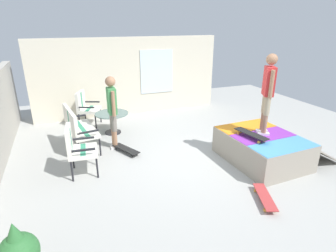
# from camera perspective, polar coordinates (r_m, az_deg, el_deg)

# --- Properties ---
(ground_plane) EXTENTS (12.00, 12.00, 0.10)m
(ground_plane) POSITION_cam_1_polar(r_m,az_deg,el_deg) (6.29, 5.49, -7.24)
(ground_plane) COLOR #A8A8A3
(house_facade) EXTENTS (0.23, 6.00, 2.45)m
(house_facade) POSITION_cam_1_polar(r_m,az_deg,el_deg) (9.13, -7.92, 10.08)
(house_facade) COLOR beige
(house_facade) RESTS_ON ground_plane
(skate_ramp) EXTENTS (1.84, 2.25, 0.61)m
(skate_ramp) POSITION_cam_1_polar(r_m,az_deg,el_deg) (6.41, 18.96, -4.26)
(skate_ramp) COLOR gray
(skate_ramp) RESTS_ON ground_plane
(patio_bench) EXTENTS (1.32, 0.73, 1.02)m
(patio_bench) POSITION_cam_1_polar(r_m,az_deg,el_deg) (6.81, -18.35, 0.12)
(patio_bench) COLOR black
(patio_bench) RESTS_ON ground_plane
(patio_chair_near_house) EXTENTS (0.79, 0.75, 1.02)m
(patio_chair_near_house) POSITION_cam_1_polar(r_m,az_deg,el_deg) (8.38, -16.75, 4.10)
(patio_chair_near_house) COLOR black
(patio_chair_near_house) RESTS_ON ground_plane
(patio_chair_by_wall) EXTENTS (0.67, 0.60, 1.02)m
(patio_chair_by_wall) POSITION_cam_1_polar(r_m,az_deg,el_deg) (5.70, -18.37, -3.94)
(patio_chair_by_wall) COLOR black
(patio_chair_by_wall) RESTS_ON ground_plane
(patio_table) EXTENTS (0.90, 0.90, 0.57)m
(patio_table) POSITION_cam_1_polar(r_m,az_deg,el_deg) (7.68, -11.49, 1.43)
(patio_table) COLOR black
(patio_table) RESTS_ON ground_plane
(person_watching) EXTENTS (0.48, 0.24, 1.75)m
(person_watching) POSITION_cam_1_polar(r_m,az_deg,el_deg) (6.57, -11.47, 3.84)
(person_watching) COLOR silver
(person_watching) RESTS_ON ground_plane
(person_skater) EXTENTS (0.44, 0.34, 1.70)m
(person_skater) POSITION_cam_1_polar(r_m,az_deg,el_deg) (6.08, 19.98, 7.26)
(person_skater) COLOR silver
(person_skater) RESTS_ON skate_ramp
(skateboard_by_bench) EXTENTS (0.81, 0.53, 0.10)m
(skateboard_by_bench) POSITION_cam_1_polar(r_m,az_deg,el_deg) (6.58, -8.67, -4.74)
(skateboard_by_bench) COLOR black
(skateboard_by_bench) RESTS_ON ground_plane
(skateboard_spare) EXTENTS (0.82, 0.49, 0.10)m
(skateboard_spare) POSITION_cam_1_polar(r_m,az_deg,el_deg) (5.15, 19.38, -13.66)
(skateboard_spare) COLOR #B23838
(skateboard_spare) RESTS_ON ground_plane
(skateboard_on_ramp) EXTENTS (0.82, 0.35, 0.10)m
(skateboard_on_ramp) POSITION_cam_1_polar(r_m,az_deg,el_deg) (6.01, 16.80, -1.61)
(skateboard_on_ramp) COLOR black
(skateboard_on_ramp) RESTS_ON skate_ramp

